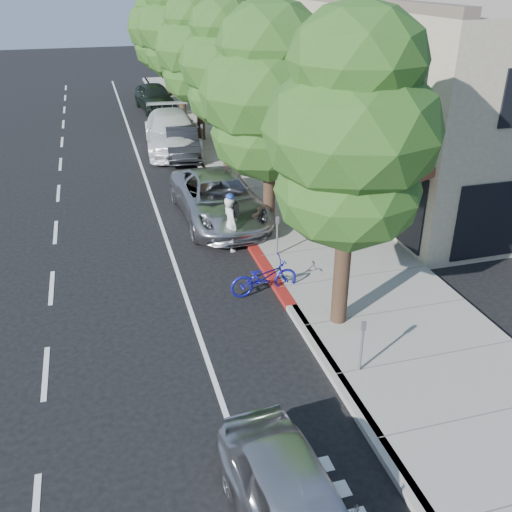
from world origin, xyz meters
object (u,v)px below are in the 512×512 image
object	(u,v)px
street_tree_1	(270,95)
dark_sedan	(182,143)
street_tree_0	(352,136)
street_tree_5	(165,29)
near_car_a	(296,508)
white_pickup	(172,131)
street_tree_4	(178,30)
bicycle	(264,277)
silver_suv	(219,199)
dark_suv_far	(155,97)
street_tree_3	(198,50)
cyclist	(231,224)
pedestrian	(275,158)
street_tree_2	(226,65)

from	to	relation	value
street_tree_1	dark_sedan	world-z (taller)	street_tree_1
street_tree_0	street_tree_5	xyz separation A→B (m)	(0.00, 30.00, -0.32)
street_tree_5	near_car_a	size ratio (longest dim) A/B	1.87
street_tree_5	white_pickup	bearing A→B (deg)	-97.36
street_tree_0	street_tree_4	distance (m)	24.00
near_car_a	street_tree_5	bearing A→B (deg)	80.42
white_pickup	near_car_a	xyz separation A→B (m)	(-1.42, -22.48, -0.22)
street_tree_5	bicycle	xyz separation A→B (m)	(-1.36, -27.96, -4.06)
silver_suv	white_pickup	bearing A→B (deg)	89.99
dark_sedan	dark_suv_far	world-z (taller)	dark_suv_far
street_tree_5	near_car_a	bearing A→B (deg)	-94.99
silver_suv	dark_sedan	xyz separation A→B (m)	(0.00, 8.07, -0.11)
street_tree_0	street_tree_5	bearing A→B (deg)	90.00
street_tree_3	cyclist	size ratio (longest dim) A/B	4.08
bicycle	dark_sedan	bearing A→B (deg)	-3.79
cyclist	bicycle	size ratio (longest dim) A/B	0.93
street_tree_4	white_pickup	distance (m)	8.29
street_tree_5	cyclist	world-z (taller)	street_tree_5
street_tree_4	dark_suv_far	size ratio (longest dim) A/B	1.64
street_tree_3	dark_suv_far	distance (m)	9.16
street_tree_3	street_tree_0	bearing A→B (deg)	-90.00
white_pickup	pedestrian	size ratio (longest dim) A/B	3.95
street_tree_0	near_car_a	size ratio (longest dim) A/B	1.89
street_tree_5	cyclist	bearing A→B (deg)	-93.62
street_tree_0	silver_suv	size ratio (longest dim) A/B	1.31
cyclist	bicycle	world-z (taller)	cyclist
cyclist	street_tree_4	bearing A→B (deg)	-14.15
street_tree_3	cyclist	world-z (taller)	street_tree_3
street_tree_1	white_pickup	bearing A→B (deg)	98.68
white_pickup	near_car_a	bearing A→B (deg)	-89.44
street_tree_0	silver_suv	world-z (taller)	street_tree_0
cyclist	street_tree_5	bearing A→B (deg)	-13.01
cyclist	white_pickup	distance (m)	12.00
street_tree_1	silver_suv	bearing A→B (deg)	133.03
street_tree_2	silver_suv	size ratio (longest dim) A/B	1.26
street_tree_2	cyclist	size ratio (longest dim) A/B	4.08
white_pickup	dark_suv_far	size ratio (longest dim) A/B	1.28
street_tree_0	street_tree_2	xyz separation A→B (m)	(0.00, 12.00, -0.19)
street_tree_1	street_tree_4	distance (m)	18.00
white_pickup	near_car_a	size ratio (longest dim) A/B	1.55
cyclist	dark_sedan	xyz separation A→B (m)	(0.18, 10.57, -0.20)
street_tree_0	bicycle	xyz separation A→B (m)	(-1.36, 2.04, -4.38)
street_tree_0	street_tree_2	world-z (taller)	street_tree_0
street_tree_1	bicycle	xyz separation A→B (m)	(-1.36, -3.96, -4.13)
street_tree_2	white_pickup	distance (m)	6.49
street_tree_2	cyclist	distance (m)	8.12
street_tree_4	bicycle	distance (m)	22.45
street_tree_4	dark_sedan	bearing A→B (deg)	-99.43
cyclist	street_tree_0	bearing A→B (deg)	-171.84
street_tree_3	bicycle	distance (m)	16.52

